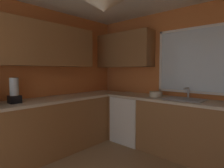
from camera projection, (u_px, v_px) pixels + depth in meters
room_shell at (107, 47)px, 2.44m from camera, size 3.58×3.86×2.52m
counter_run_left at (40, 129)px, 2.93m from camera, size 0.65×3.47×0.91m
counter_run_back at (181, 127)px, 3.00m from camera, size 2.67×0.65×0.91m
dishwasher at (131, 119)px, 3.62m from camera, size 0.60×0.60×0.87m
sink_assembly at (185, 99)px, 2.94m from camera, size 0.59×0.40×0.19m
bowl at (156, 94)px, 3.27m from camera, size 0.23×0.23×0.09m
blender_appliance at (14, 92)px, 2.61m from camera, size 0.15×0.15×0.36m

